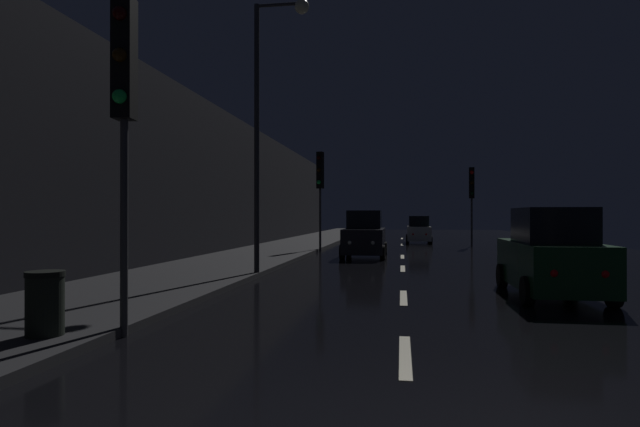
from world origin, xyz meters
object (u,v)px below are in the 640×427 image
at_px(trash_bin_curbside, 45,303).
at_px(traffic_light_near_left, 124,88).
at_px(traffic_light_far_left, 320,179).
at_px(streetlamp_overhead, 270,98).
at_px(traffic_light_far_right, 472,189).
at_px(car_distant_taillights, 419,231).
at_px(car_parked_right_near, 551,256).
at_px(car_approaching_headlights, 365,236).

bearing_deg(trash_bin_curbside, traffic_light_near_left, 39.16).
bearing_deg(traffic_light_far_left, streetlamp_overhead, 15.29).
distance_m(traffic_light_far_right, car_distant_taillights, 5.26).
bearing_deg(traffic_light_far_right, trash_bin_curbside, -17.21).
bearing_deg(streetlamp_overhead, traffic_light_far_right, 64.97).
bearing_deg(traffic_light_near_left, streetlamp_overhead, 170.38).
bearing_deg(car_parked_right_near, traffic_light_far_right, -2.27).
relative_size(traffic_light_far_right, car_parked_right_near, 1.18).
bearing_deg(streetlamp_overhead, car_parked_right_near, -19.17).
relative_size(traffic_light_far_right, car_distant_taillights, 1.31).
distance_m(traffic_light_far_left, traffic_light_near_left, 19.25).
relative_size(traffic_light_far_right, streetlamp_overhead, 0.58).
distance_m(trash_bin_curbside, car_parked_right_near, 10.47).
bearing_deg(traffic_light_far_left, trash_bin_curbside, 11.52).
bearing_deg(car_distant_taillights, car_parked_right_near, -174.44).
height_order(trash_bin_curbside, car_parked_right_near, car_parked_right_near).
height_order(traffic_light_far_left, trash_bin_curbside, traffic_light_far_left).
relative_size(traffic_light_far_right, trash_bin_curbside, 5.20).
bearing_deg(traffic_light_far_right, car_approaching_headlights, -30.10).
bearing_deg(traffic_light_near_left, car_distant_taillights, 161.95).
relative_size(traffic_light_far_left, traffic_light_near_left, 0.98).
relative_size(traffic_light_far_left, traffic_light_far_right, 1.07).
distance_m(trash_bin_curbside, car_distant_taillights, 30.16).
height_order(trash_bin_curbside, car_approaching_headlights, car_approaching_headlights).
height_order(traffic_light_near_left, trash_bin_curbside, traffic_light_near_left).
relative_size(traffic_light_far_left, streetlamp_overhead, 0.62).
relative_size(traffic_light_near_left, car_distant_taillights, 1.43).
xyz_separation_m(traffic_light_far_left, car_parked_right_near, (7.62, -13.90, -2.85)).
xyz_separation_m(traffic_light_near_left, car_approaching_headlights, (2.61, 16.24, -2.90)).
xyz_separation_m(traffic_light_far_left, streetlamp_overhead, (0.22, -11.33, 1.65)).
bearing_deg(car_distant_taillights, car_approaching_headlights, 167.37).
xyz_separation_m(traffic_light_near_left, streetlamp_overhead, (0.31, 7.92, 1.58)).
height_order(traffic_light_far_right, car_distant_taillights, traffic_light_far_right).
bearing_deg(car_parked_right_near, streetlamp_overhead, 70.83).
bearing_deg(traffic_light_far_right, traffic_light_near_left, -16.02).
xyz_separation_m(traffic_light_far_left, car_approaching_headlights, (2.52, -3.01, -2.83)).
distance_m(traffic_light_near_left, streetlamp_overhead, 8.09).
xyz_separation_m(traffic_light_far_right, trash_bin_curbside, (-9.35, -26.17, -2.89)).
xyz_separation_m(traffic_light_near_left, traffic_light_far_right, (8.51, 25.49, -0.36)).
bearing_deg(streetlamp_overhead, car_distant_taillights, 76.24).
distance_m(traffic_light_far_left, traffic_light_far_right, 10.48).
xyz_separation_m(traffic_light_far_right, car_parked_right_near, (-0.80, -20.14, -2.56)).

